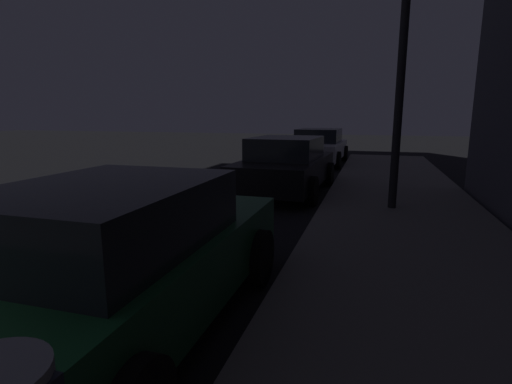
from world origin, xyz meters
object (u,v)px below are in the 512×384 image
Objects in this scene: car_green at (122,258)px; car_black at (286,165)px; street_lamp at (405,18)px; car_white at (319,147)px.

car_green and car_black have the same top height.
car_black is 4.32m from street_lamp.
car_black is 6.29m from car_white.
car_green is 13.25m from car_white.
street_lamp reaches higher than car_white.
car_black is at bearing 146.53° from street_lamp.
car_white is (0.00, 6.29, -0.00)m from car_black.
car_green is 0.91× the size of car_white.
street_lamp is at bearing -33.47° from car_black.
car_green is 0.95× the size of car_black.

